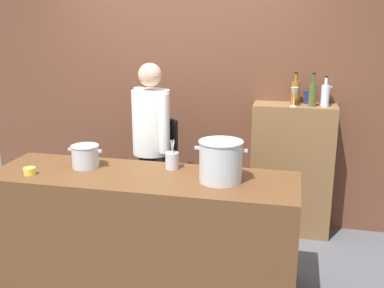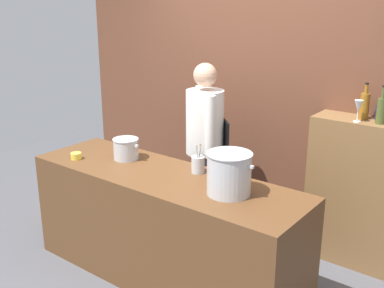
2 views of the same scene
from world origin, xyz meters
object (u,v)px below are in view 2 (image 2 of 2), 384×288
Objects in this scene: chef at (205,140)px; stockpot_small at (126,149)px; stockpot_large at (229,174)px; wine_bottle_amber at (365,105)px; wine_bottle_olive at (381,110)px; utensil_crock at (198,164)px; butter_jar at (76,156)px; wine_glass_short at (358,107)px; spice_tin_navy at (382,112)px.

chef is 0.75m from stockpot_small.
stockpot_large is 1.35× the size of stockpot_small.
wine_bottle_olive is at bearing -25.61° from wine_bottle_amber.
utensil_crock reaches higher than butter_jar.
wine_glass_short is (1.24, 0.33, 0.42)m from chef.
stockpot_small is at bearing -148.60° from wine_bottle_olive.
stockpot_small is 3.12× the size of butter_jar.
butter_jar is at bearing -172.78° from stockpot_large.
wine_glass_short is (0.90, 0.89, 0.42)m from utensil_crock.
butter_jar is 2.53m from spice_tin_navy.
utensil_crock is 1.34× the size of wine_glass_short.
wine_glass_short is (0.48, 1.09, 0.34)m from stockpot_large.
chef is 5.91× the size of stockpot_small.
wine_bottle_amber reaches higher than butter_jar.
wine_bottle_olive is at bearing 31.40° from stockpot_small.
utensil_crock is 1.47m from wine_bottle_olive.
spice_tin_navy reaches higher than stockpot_large.
spice_tin_navy is (2.03, 1.46, 0.40)m from butter_jar.
stockpot_large is 1.35m from wine_bottle_amber.
chef is 7.08× the size of utensil_crock.
butter_jar is at bearing -147.40° from wine_bottle_olive.
utensil_crock is at bearing -133.28° from spice_tin_navy.
chef is 18.48× the size of butter_jar.
stockpot_small is 1.98m from wine_bottle_amber.
utensil_crock reaches higher than stockpot_small.
utensil_crock is 0.78× the size of wine_bottle_olive.
wine_bottle_olive reaches higher than stockpot_large.
chef is at bearing 64.14° from stockpot_small.
wine_bottle_amber is (-0.15, 0.07, 0.00)m from wine_bottle_olive.
wine_bottle_olive is 0.17m from wine_glass_short.
spice_tin_navy is (0.13, 0.20, -0.06)m from wine_glass_short.
butter_jar is 0.75× the size of spice_tin_navy.
wine_glass_short is at bearing 32.61° from stockpot_small.
stockpot_large is 3.16× the size of spice_tin_navy.
stockpot_large is at bearing -112.02° from wine_bottle_amber.
utensil_crock is at bearing 9.50° from stockpot_small.
wine_bottle_amber is at bearing 36.10° from butter_jar.
utensil_crock is 1.54m from spice_tin_navy.
wine_glass_short reaches higher than stockpot_large.
stockpot_large is 4.21× the size of butter_jar.
butter_jar is at bearing -143.90° from wine_bottle_amber.
stockpot_small is at bearing -144.73° from spice_tin_navy.
butter_jar is at bearing 97.28° from chef.
utensil_crock is (0.34, -0.57, 0.00)m from chef.
stockpot_small is at bearing 38.41° from butter_jar.
wine_glass_short reaches higher than butter_jar.
chef reaches higher than wine_glass_short.
stockpot_large is at bearing -119.45° from wine_bottle_olive.
butter_jar is at bearing -141.59° from stockpot_small.
wine_bottle_olive is at bearing 17.86° from wine_glass_short.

